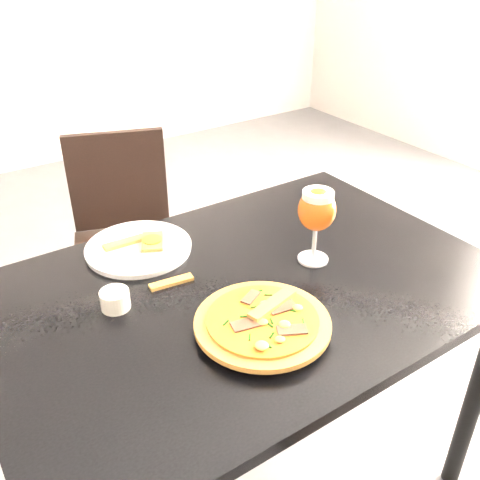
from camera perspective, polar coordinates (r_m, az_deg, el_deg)
ground at (r=1.86m, az=8.89°, el=-22.96°), size 6.00×6.00×0.00m
dining_table at (r=1.32m, az=0.64°, el=-7.87°), size 1.20×0.80×0.75m
chair_far at (r=2.08m, az=-12.16°, el=0.41°), size 0.49×0.49×0.83m
plate_main at (r=1.14m, az=2.60°, el=-8.82°), size 0.29×0.29×0.01m
pizza at (r=1.12m, az=2.43°, el=-8.65°), size 0.29×0.29×0.03m
plate_second at (r=1.41m, az=-10.76°, el=-0.85°), size 0.34×0.34×0.01m
crust_scraps at (r=1.42m, az=-10.31°, el=-0.17°), size 0.16×0.11×0.01m
loose_crust at (r=1.28m, az=-7.34°, el=-4.47°), size 0.11×0.04×0.01m
sauce_cup at (r=1.21m, az=-13.19°, el=-6.14°), size 0.07×0.07×0.04m
beer_glass at (r=1.30m, az=8.20°, el=3.15°), size 0.09×0.09×0.20m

